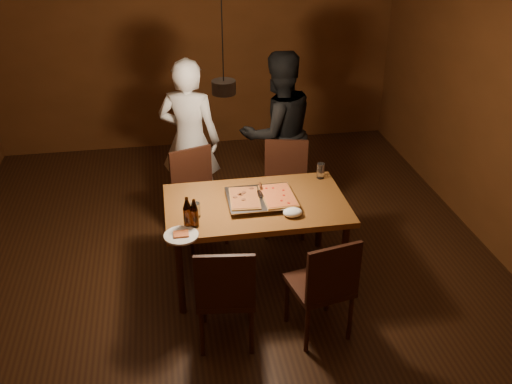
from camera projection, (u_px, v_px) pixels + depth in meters
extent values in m
plane|color=#341D0E|center=(229.00, 277.00, 5.05)|extent=(6.00, 6.00, 0.00)
plane|color=brown|center=(195.00, 37.00, 6.97)|extent=(5.00, 0.00, 5.00)
cube|color=brown|center=(256.00, 205.00, 4.73)|extent=(1.50, 0.90, 0.05)
cylinder|color=#38190F|center=(180.00, 277.00, 4.49)|extent=(0.06, 0.06, 0.70)
cylinder|color=#38190F|center=(344.00, 260.00, 4.69)|extent=(0.06, 0.06, 0.70)
cylinder|color=#38190F|center=(176.00, 227.00, 5.13)|extent=(0.06, 0.06, 0.70)
cylinder|color=#38190F|center=(320.00, 214.00, 5.33)|extent=(0.06, 0.06, 0.70)
cube|color=#38190F|center=(200.00, 201.00, 5.38)|extent=(0.53, 0.53, 0.04)
cube|color=#38190F|center=(191.00, 170.00, 5.41)|extent=(0.41, 0.16, 0.45)
cube|color=#38190F|center=(285.00, 192.00, 5.54)|extent=(0.50, 0.50, 0.04)
cube|color=#38190F|center=(286.00, 161.00, 5.59)|extent=(0.42, 0.12, 0.45)
cube|color=#38190F|center=(226.00, 292.00, 4.19)|extent=(0.47, 0.47, 0.04)
cube|color=#38190F|center=(225.00, 282.00, 3.91)|extent=(0.42, 0.08, 0.45)
cube|color=#38190F|center=(319.00, 285.00, 4.26)|extent=(0.50, 0.50, 0.04)
cube|color=#38190F|center=(334.00, 274.00, 3.99)|extent=(0.42, 0.11, 0.45)
cube|color=silver|center=(261.00, 200.00, 4.71)|extent=(0.57, 0.47, 0.05)
cube|color=maroon|center=(245.00, 198.00, 4.66)|extent=(0.26, 0.39, 0.02)
cube|color=gold|center=(278.00, 196.00, 4.70)|extent=(0.27, 0.42, 0.02)
cylinder|color=black|center=(188.00, 217.00, 4.35)|extent=(0.07, 0.07, 0.16)
cone|color=black|center=(187.00, 203.00, 4.29)|extent=(0.07, 0.07, 0.09)
cylinder|color=black|center=(195.00, 218.00, 4.35)|extent=(0.06, 0.06, 0.15)
cone|color=black|center=(194.00, 205.00, 4.30)|extent=(0.06, 0.06, 0.09)
cylinder|color=silver|center=(195.00, 210.00, 4.49)|extent=(0.08, 0.08, 0.12)
cylinder|color=silver|center=(321.00, 171.00, 5.07)|extent=(0.07, 0.07, 0.14)
cylinder|color=white|center=(181.00, 236.00, 4.26)|extent=(0.26, 0.26, 0.02)
cube|color=gold|center=(181.00, 234.00, 4.26)|extent=(0.11, 0.09, 0.01)
ellipsoid|color=white|center=(293.00, 212.00, 4.51)|extent=(0.16, 0.12, 0.07)
imported|color=silver|center=(190.00, 140.00, 5.64)|extent=(0.70, 0.57, 1.66)
imported|color=black|center=(278.00, 133.00, 5.79)|extent=(0.96, 0.83, 1.68)
cylinder|color=black|center=(224.00, 87.00, 4.21)|extent=(0.18, 0.18, 0.10)
cylinder|color=black|center=(222.00, 11.00, 3.94)|extent=(0.01, 0.01, 1.00)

